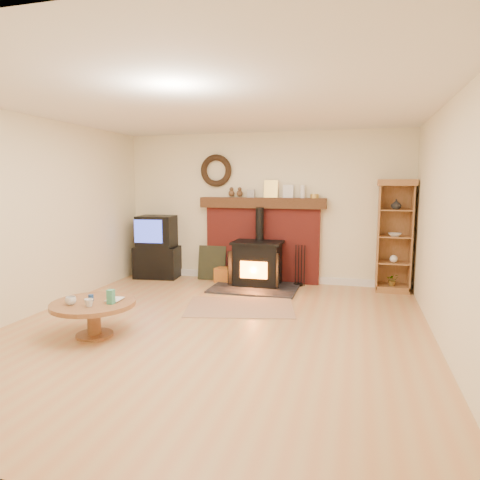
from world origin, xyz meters
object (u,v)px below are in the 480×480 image
(curio_cabinet, at_px, (394,236))
(coffee_table, at_px, (93,308))
(tv_unit, at_px, (157,248))
(wood_stove, at_px, (257,265))

(curio_cabinet, bearing_deg, coffee_table, -138.03)
(curio_cabinet, bearing_deg, tv_unit, -178.83)
(coffee_table, bearing_deg, curio_cabinet, 41.97)
(curio_cabinet, distance_m, coffee_table, 4.64)
(curio_cabinet, xyz_separation_m, coffee_table, (-3.42, -3.08, -0.57))
(curio_cabinet, bearing_deg, wood_stove, -172.75)
(curio_cabinet, height_order, coffee_table, curio_cabinet)
(tv_unit, bearing_deg, curio_cabinet, 1.17)
(wood_stove, height_order, coffee_table, wood_stove)
(wood_stove, height_order, tv_unit, wood_stove)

